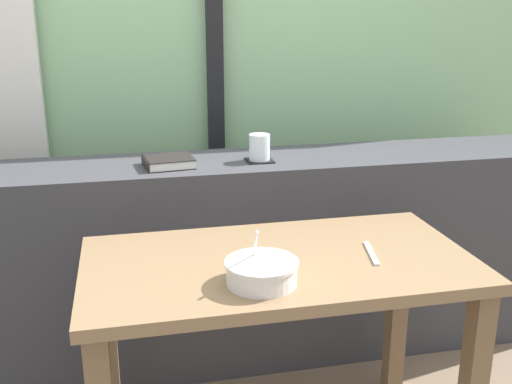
{
  "coord_description": "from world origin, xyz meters",
  "views": [
    {
      "loc": [
        -0.35,
        -1.64,
        1.38
      ],
      "look_at": [
        0.09,
        0.33,
        0.76
      ],
      "focal_mm": 42.15,
      "sensor_mm": 36.0,
      "label": 1
    }
  ],
  "objects": [
    {
      "name": "soup_bowl",
      "position": [
        -0.03,
        -0.25,
        0.72
      ],
      "size": [
        0.19,
        0.19,
        0.16
      ],
      "color": "silver",
      "rests_on": "breakfast_table"
    },
    {
      "name": "window_divider_post",
      "position": [
        0.06,
        1.06,
        1.3
      ],
      "size": [
        0.07,
        0.05,
        2.6
      ],
      "primitive_type": "cube",
      "color": "black",
      "rests_on": "ground"
    },
    {
      "name": "closed_book",
      "position": [
        -0.2,
        0.5,
        0.84
      ],
      "size": [
        0.19,
        0.17,
        0.03
      ],
      "color": "black",
      "rests_on": "dark_console_ledge"
    },
    {
      "name": "fork_utensil",
      "position": [
        0.33,
        -0.12,
        0.69
      ],
      "size": [
        0.05,
        0.17,
        0.01
      ],
      "primitive_type": "cube",
      "rotation": [
        0.0,
        0.0,
        -0.21
      ],
      "color": "silver",
      "rests_on": "breakfast_table"
    },
    {
      "name": "coaster_square",
      "position": [
        0.14,
        0.51,
        0.83
      ],
      "size": [
        0.1,
        0.1,
        0.0
      ],
      "primitive_type": "cube",
      "color": "black",
      "rests_on": "dark_console_ledge"
    },
    {
      "name": "dark_console_ledge",
      "position": [
        0.0,
        0.55,
        0.41
      ],
      "size": [
        2.8,
        0.4,
        0.83
      ],
      "primitive_type": "cube",
      "color": "#38383D",
      "rests_on": "ground"
    },
    {
      "name": "juice_glass",
      "position": [
        0.14,
        0.51,
        0.88
      ],
      "size": [
        0.08,
        0.08,
        0.1
      ],
      "color": "white",
      "rests_on": "coaster_square"
    },
    {
      "name": "outdoor_backdrop",
      "position": [
        0.0,
        1.13,
        1.4
      ],
      "size": [
        4.8,
        0.08,
        2.8
      ],
      "primitive_type": "cube",
      "color": "#8EBC89",
      "rests_on": "ground"
    },
    {
      "name": "breakfast_table",
      "position": [
        0.06,
        -0.1,
        0.57
      ],
      "size": [
        1.12,
        0.59,
        0.69
      ],
      "color": "brown",
      "rests_on": "ground"
    }
  ]
}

